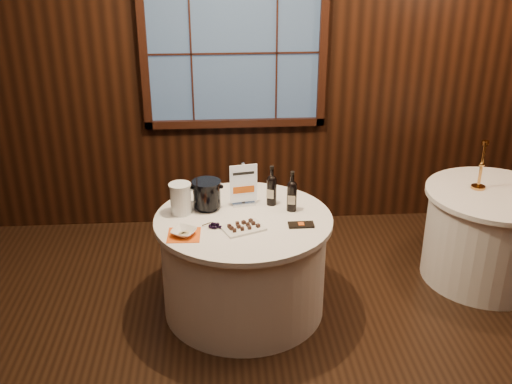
{
  "coord_description": "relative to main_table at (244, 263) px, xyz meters",
  "views": [
    {
      "loc": [
        -0.18,
        -2.83,
        2.69
      ],
      "look_at": [
        0.08,
        0.9,
        1.01
      ],
      "focal_mm": 42.0,
      "sensor_mm": 36.0,
      "label": 1
    }
  ],
  "objects": [
    {
      "name": "back_wall",
      "position": [
        0.0,
        1.48,
        1.16
      ],
      "size": [
        6.0,
        0.1,
        3.0
      ],
      "color": "black",
      "rests_on": "ground"
    },
    {
      "name": "main_table",
      "position": [
        0.0,
        0.0,
        0.0
      ],
      "size": [
        1.28,
        1.28,
        0.77
      ],
      "color": "white",
      "rests_on": "ground"
    },
    {
      "name": "side_table",
      "position": [
        2.0,
        0.3,
        0.0
      ],
      "size": [
        1.08,
        1.08,
        0.77
      ],
      "color": "white",
      "rests_on": "ground"
    },
    {
      "name": "sign_stand",
      "position": [
        0.01,
        0.21,
        0.5
      ],
      "size": [
        0.2,
        0.13,
        0.33
      ],
      "rotation": [
        0.0,
        0.0,
        0.18
      ],
      "color": "#B9BAC1",
      "rests_on": "main_table"
    },
    {
      "name": "port_bottle_left",
      "position": [
        0.22,
        0.2,
        0.52
      ],
      "size": [
        0.07,
        0.09,
        0.31
      ],
      "rotation": [
        0.0,
        0.0,
        -0.4
      ],
      "color": "black",
      "rests_on": "main_table"
    },
    {
      "name": "port_bottle_right",
      "position": [
        0.36,
        0.09,
        0.51
      ],
      "size": [
        0.07,
        0.08,
        0.3
      ],
      "rotation": [
        0.0,
        0.0,
        -0.19
      ],
      "color": "black",
      "rests_on": "main_table"
    },
    {
      "name": "ice_bucket",
      "position": [
        -0.26,
        0.16,
        0.5
      ],
      "size": [
        0.22,
        0.22,
        0.22
      ],
      "color": "black",
      "rests_on": "main_table"
    },
    {
      "name": "chocolate_plate",
      "position": [
        -0.01,
        -0.18,
        0.4
      ],
      "size": [
        0.33,
        0.28,
        0.04
      ],
      "rotation": [
        0.0,
        0.0,
        0.39
      ],
      "color": "white",
      "rests_on": "main_table"
    },
    {
      "name": "chocolate_box",
      "position": [
        0.39,
        -0.16,
        0.39
      ],
      "size": [
        0.18,
        0.09,
        0.01
      ],
      "primitive_type": "cube",
      "rotation": [
        0.0,
        0.0,
        0.01
      ],
      "color": "black",
      "rests_on": "main_table"
    },
    {
      "name": "grape_bunch",
      "position": [
        -0.2,
        -0.14,
        0.4
      ],
      "size": [
        0.16,
        0.09,
        0.04
      ],
      "rotation": [
        0.0,
        0.0,
        -0.37
      ],
      "color": "black",
      "rests_on": "main_table"
    },
    {
      "name": "glass_pitcher",
      "position": [
        -0.44,
        0.1,
        0.5
      ],
      "size": [
        0.21,
        0.16,
        0.23
      ],
      "rotation": [
        0.0,
        0.0,
        0.4
      ],
      "color": "white",
      "rests_on": "main_table"
    },
    {
      "name": "orange_napkin",
      "position": [
        -0.41,
        -0.24,
        0.38
      ],
      "size": [
        0.23,
        0.23,
        0.0
      ],
      "primitive_type": "cube",
      "rotation": [
        0.0,
        0.0,
        -0.03
      ],
      "color": "#E55613",
      "rests_on": "main_table"
    },
    {
      "name": "cracker_bowl",
      "position": [
        -0.41,
        -0.24,
        0.41
      ],
      "size": [
        0.21,
        0.21,
        0.04
      ],
      "primitive_type": "imported",
      "rotation": [
        0.0,
        0.0,
        -0.43
      ],
      "color": "white",
      "rests_on": "orange_napkin"
    },
    {
      "name": "brass_candlestick",
      "position": [
        1.89,
        0.38,
        0.53
      ],
      "size": [
        0.11,
        0.11,
        0.4
      ],
      "color": "#B97E3A",
      "rests_on": "side_table"
    }
  ]
}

